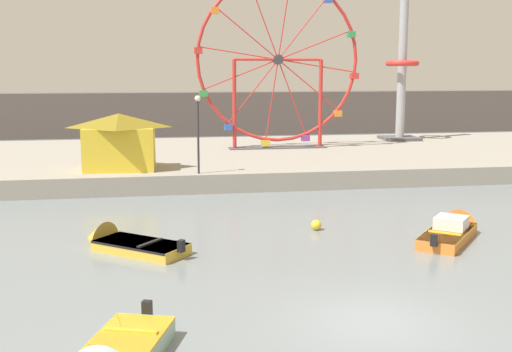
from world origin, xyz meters
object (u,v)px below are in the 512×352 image
motorboat_mustard_yellow (121,243)px  ferris_wheel_red_frame (278,63)px  drop_tower_steel_tower (402,74)px  mooring_buoy_orange (316,225)px  promenade_lamp_near (198,123)px  carnival_booth_yellow_awning (120,141)px  motorboat_orange_hull (453,229)px

motorboat_mustard_yellow → ferris_wheel_red_frame: size_ratio=0.36×
drop_tower_steel_tower → mooring_buoy_orange: 27.32m
motorboat_mustard_yellow → promenade_lamp_near: (3.79, 10.64, 3.61)m
ferris_wheel_red_frame → carnival_booth_yellow_awning: 14.29m
ferris_wheel_red_frame → drop_tower_steel_tower: bearing=19.1°
drop_tower_steel_tower → mooring_buoy_orange: size_ratio=27.80×
promenade_lamp_near → mooring_buoy_orange: (4.27, -9.09, -3.61)m
mooring_buoy_orange → carnival_booth_yellow_awning: bearing=127.4°
drop_tower_steel_tower → promenade_lamp_near: drop_tower_steel_tower is taller
drop_tower_steel_tower → carnival_booth_yellow_awning: 25.02m
drop_tower_steel_tower → promenade_lamp_near: (-17.38, -14.08, -2.53)m
motorboat_orange_hull → carnival_booth_yellow_awning: bearing=86.4°
motorboat_orange_hull → motorboat_mustard_yellow: bearing=128.3°
motorboat_mustard_yellow → drop_tower_steel_tower: 33.12m
drop_tower_steel_tower → mooring_buoy_orange: (-13.11, -23.17, -6.14)m
mooring_buoy_orange → motorboat_orange_hull: bearing=-19.9°
drop_tower_steel_tower → carnival_booth_yellow_awning: bearing=-151.2°
motorboat_mustard_yellow → promenade_lamp_near: 11.86m
drop_tower_steel_tower → promenade_lamp_near: size_ratio=2.86×
motorboat_mustard_yellow → mooring_buoy_orange: (8.07, 1.55, -0.00)m
motorboat_orange_hull → carnival_booth_yellow_awning: carnival_booth_yellow_awning is taller
carnival_booth_yellow_awning → promenade_lamp_near: promenade_lamp_near is taller
ferris_wheel_red_frame → carnival_booth_yellow_awning: ferris_wheel_red_frame is taller
mooring_buoy_orange → ferris_wheel_red_frame: bearing=83.4°
motorboat_orange_hull → mooring_buoy_orange: bearing=109.9°
motorboat_orange_hull → promenade_lamp_near: bearing=80.8°
carnival_booth_yellow_awning → ferris_wheel_red_frame: bearing=39.7°
motorboat_orange_hull → carnival_booth_yellow_awning: size_ratio=1.07×
drop_tower_steel_tower → mooring_buoy_orange: bearing=-119.5°
motorboat_orange_hull → promenade_lamp_near: (-9.54, 11.00, 3.54)m
drop_tower_steel_tower → carnival_booth_yellow_awning: size_ratio=2.76×
promenade_lamp_near → mooring_buoy_orange: size_ratio=9.71×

